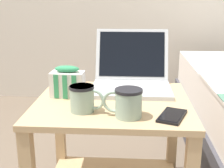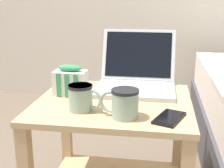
% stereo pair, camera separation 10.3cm
% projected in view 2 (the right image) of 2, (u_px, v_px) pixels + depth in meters
% --- Properties ---
extents(bedside_table, '(0.61, 0.54, 0.54)m').
position_uv_depth(bedside_table, '(114.00, 145.00, 1.29)').
color(bedside_table, tan).
rests_on(bedside_table, ground_plane).
extents(laptop, '(0.34, 0.34, 0.24)m').
position_uv_depth(laptop, '(136.00, 77.00, 1.38)').
color(laptop, '#B7BABC').
rests_on(laptop, bedside_table).
extents(mug_front_left, '(0.14, 0.09, 0.10)m').
position_uv_depth(mug_front_left, '(124.00, 102.00, 1.05)').
color(mug_front_left, '#8CA593').
rests_on(mug_front_left, bedside_table).
extents(mug_front_right, '(0.13, 0.09, 0.10)m').
position_uv_depth(mug_front_right, '(81.00, 96.00, 1.12)').
color(mug_front_right, '#8CA593').
rests_on(mug_front_right, bedside_table).
extents(snack_bag, '(0.14, 0.08, 0.13)m').
position_uv_depth(snack_bag, '(70.00, 82.00, 1.29)').
color(snack_bag, silver).
rests_on(snack_bag, bedside_table).
extents(cell_phone, '(0.12, 0.16, 0.01)m').
position_uv_depth(cell_phone, '(169.00, 118.00, 1.05)').
color(cell_phone, black).
rests_on(cell_phone, bedside_table).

